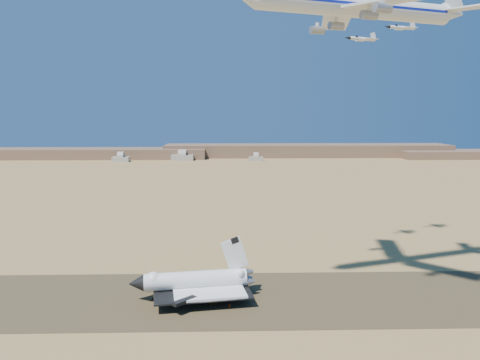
{
  "coord_description": "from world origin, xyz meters",
  "views": [
    {
      "loc": [
        1.53,
        -152.84,
        62.28
      ],
      "look_at": [
        5.87,
        8.0,
        39.67
      ],
      "focal_mm": 35.0,
      "sensor_mm": 36.0,
      "label": 1
    }
  ],
  "objects_px": {
    "shuttle": "(194,282)",
    "crew_c": "(230,306)",
    "crew_b": "(216,302)",
    "chase_jet_d": "(401,27)",
    "carrier_747": "(351,7)",
    "crew_a": "(210,303)",
    "chase_jet_c": "(362,39)"
  },
  "relations": [
    {
      "from": "carrier_747",
      "to": "crew_b",
      "type": "bearing_deg",
      "value": 169.01
    },
    {
      "from": "chase_jet_c",
      "to": "carrier_747",
      "type": "bearing_deg",
      "value": -130.57
    },
    {
      "from": "shuttle",
      "to": "crew_b",
      "type": "relative_size",
      "value": 23.75
    },
    {
      "from": "crew_c",
      "to": "shuttle",
      "type": "bearing_deg",
      "value": -14.18
    },
    {
      "from": "crew_a",
      "to": "chase_jet_c",
      "type": "bearing_deg",
      "value": -65.06
    },
    {
      "from": "crew_c",
      "to": "chase_jet_d",
      "type": "relative_size",
      "value": 0.11
    },
    {
      "from": "carrier_747",
      "to": "chase_jet_c",
      "type": "bearing_deg",
      "value": 51.72
    },
    {
      "from": "shuttle",
      "to": "crew_c",
      "type": "xyz_separation_m",
      "value": [
        11.96,
        -9.39,
        -4.68
      ]
    },
    {
      "from": "chase_jet_d",
      "to": "crew_c",
      "type": "bearing_deg",
      "value": -155.08
    },
    {
      "from": "crew_a",
      "to": "crew_b",
      "type": "xyz_separation_m",
      "value": [
        1.93,
        0.37,
        -0.04
      ]
    },
    {
      "from": "carrier_747",
      "to": "crew_a",
      "type": "height_order",
      "value": "carrier_747"
    },
    {
      "from": "carrier_747",
      "to": "crew_b",
      "type": "relative_size",
      "value": 45.87
    },
    {
      "from": "crew_b",
      "to": "chase_jet_d",
      "type": "bearing_deg",
      "value": -59.88
    },
    {
      "from": "shuttle",
      "to": "crew_c",
      "type": "height_order",
      "value": "shuttle"
    },
    {
      "from": "carrier_747",
      "to": "shuttle",
      "type": "bearing_deg",
      "value": 160.58
    },
    {
      "from": "carrier_747",
      "to": "crew_c",
      "type": "height_order",
      "value": "carrier_747"
    },
    {
      "from": "chase_jet_d",
      "to": "crew_a",
      "type": "bearing_deg",
      "value": -158.41
    },
    {
      "from": "crew_a",
      "to": "chase_jet_c",
      "type": "height_order",
      "value": "chase_jet_c"
    },
    {
      "from": "crew_b",
      "to": "crew_c",
      "type": "bearing_deg",
      "value": -131.68
    },
    {
      "from": "carrier_747",
      "to": "crew_c",
      "type": "distance_m",
      "value": 102.94
    },
    {
      "from": "shuttle",
      "to": "chase_jet_c",
      "type": "distance_m",
      "value": 120.47
    },
    {
      "from": "carrier_747",
      "to": "chase_jet_c",
      "type": "relative_size",
      "value": 5.36
    },
    {
      "from": "crew_c",
      "to": "chase_jet_d",
      "type": "height_order",
      "value": "chase_jet_d"
    },
    {
      "from": "crew_c",
      "to": "chase_jet_d",
      "type": "bearing_deg",
      "value": -114.86
    },
    {
      "from": "shuttle",
      "to": "crew_a",
      "type": "height_order",
      "value": "shuttle"
    },
    {
      "from": "shuttle",
      "to": "chase_jet_d",
      "type": "xyz_separation_m",
      "value": [
        88.05,
        57.21,
        94.52
      ]
    },
    {
      "from": "chase_jet_c",
      "to": "chase_jet_d",
      "type": "bearing_deg",
      "value": 6.71
    },
    {
      "from": "carrier_747",
      "to": "chase_jet_c",
      "type": "height_order",
      "value": "carrier_747"
    },
    {
      "from": "shuttle",
      "to": "crew_c",
      "type": "relative_size",
      "value": 24.41
    },
    {
      "from": "crew_b",
      "to": "carrier_747",
      "type": "bearing_deg",
      "value": -90.84
    },
    {
      "from": "crew_a",
      "to": "crew_b",
      "type": "bearing_deg",
      "value": -94.86
    },
    {
      "from": "crew_a",
      "to": "crew_c",
      "type": "xyz_separation_m",
      "value": [
        6.32,
        -2.53,
        -0.06
      ]
    }
  ]
}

